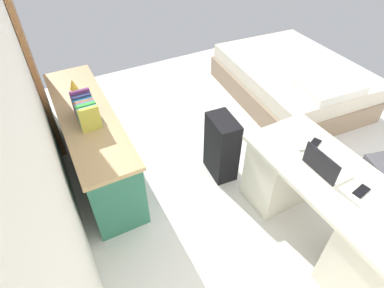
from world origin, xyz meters
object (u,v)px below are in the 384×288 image
cell_phone_by_mouse (315,143)px  credenza (94,142)px  desk (323,206)px  suitcase_black (222,147)px  computer_mouse (303,147)px  laptop (325,167)px  bed (290,81)px  figurine_small (73,84)px  cell_phone_near_laptop (361,191)px

cell_phone_by_mouse → credenza: bearing=27.2°
desk → credenza: 2.19m
suitcase_black → computer_mouse: computer_mouse is taller
suitcase_black → laptop: size_ratio=2.16×
bed → figurine_small: bearing=83.6°
laptop → cell_phone_near_laptop: 0.29m
laptop → figurine_small: (2.00, 1.40, 0.01)m
suitcase_black → cell_phone_near_laptop: size_ratio=4.99×
bed → cell_phone_near_laptop: (-1.98, 1.16, 0.48)m
cell_phone_by_mouse → bed: bearing=-60.6°
credenza → cell_phone_by_mouse: size_ratio=13.24×
credenza → laptop: 2.13m
suitcase_black → figurine_small: 1.61m
figurine_small → laptop: bearing=-145.0°
laptop → figurine_small: bearing=35.0°
laptop → cell_phone_by_mouse: 0.31m
credenza → computer_mouse: 1.97m
bed → credenza: bearing=93.4°
desk → bed: 2.17m
bed → laptop: (-1.71, 1.26, 0.53)m
computer_mouse → cell_phone_near_laptop: (-0.53, -0.06, -0.01)m
suitcase_black → cell_phone_by_mouse: bearing=-140.9°
figurine_small → bed: bearing=-96.4°
credenza → suitcase_black: size_ratio=2.65×
cell_phone_near_laptop → cell_phone_by_mouse: (0.53, -0.07, 0.00)m
credenza → suitcase_black: credenza is taller
cell_phone_near_laptop → laptop: bearing=9.2°
suitcase_black → computer_mouse: bearing=-149.0°
desk → computer_mouse: (0.35, 0.01, 0.36)m
desk → computer_mouse: size_ratio=14.52×
computer_mouse → figurine_small: (1.74, 1.44, 0.05)m
cell_phone_near_laptop → figurine_small: (2.28, 1.50, 0.06)m
bed → computer_mouse: (-1.44, 1.22, 0.49)m
desk → laptop: 0.41m
laptop → credenza: bearing=42.2°
credenza → figurine_small: (0.46, 0.00, 0.42)m
credenza → computer_mouse: (-1.29, -1.44, 0.37)m
bed → figurine_small: (0.30, 2.66, 0.54)m
laptop → cell_phone_near_laptop: bearing=-160.3°
credenza → cell_phone_near_laptop: cell_phone_near_laptop is taller
credenza → suitcase_black: bearing=-119.4°
credenza → cell_phone_by_mouse: 2.06m
bed → computer_mouse: 1.95m
bed → cell_phone_near_laptop: bearing=149.6°
figurine_small → credenza: bearing=-179.8°
desk → cell_phone_by_mouse: bearing=-18.8°
desk → cell_phone_near_laptop: size_ratio=10.68×
suitcase_black → cell_phone_near_laptop: (-1.20, -0.39, 0.39)m
bed → laptop: bearing=143.6°
cell_phone_by_mouse → cell_phone_near_laptop: bearing=149.4°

